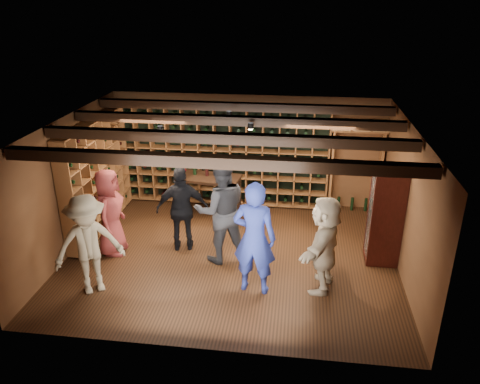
# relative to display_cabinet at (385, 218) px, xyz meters

# --- Properties ---
(ground) EXTENTS (6.00, 6.00, 0.00)m
(ground) POSITION_rel_display_cabinet_xyz_m (-2.71, -0.20, -0.86)
(ground) COLOR #321B0E
(ground) RESTS_ON ground
(room_shell) EXTENTS (6.00, 6.00, 6.00)m
(room_shell) POSITION_rel_display_cabinet_xyz_m (-2.71, -0.15, 1.56)
(room_shell) COLOR brown
(room_shell) RESTS_ON ground
(wine_rack_back) EXTENTS (4.65, 0.30, 2.20)m
(wine_rack_back) POSITION_rel_display_cabinet_xyz_m (-3.24, 2.13, 0.29)
(wine_rack_back) COLOR brown
(wine_rack_back) RESTS_ON ground
(wine_rack_left) EXTENTS (0.30, 2.65, 2.20)m
(wine_rack_left) POSITION_rel_display_cabinet_xyz_m (-5.54, 0.62, 0.29)
(wine_rack_left) COLOR brown
(wine_rack_left) RESTS_ON ground
(crate_shelf) EXTENTS (1.20, 0.32, 2.07)m
(crate_shelf) POSITION_rel_display_cabinet_xyz_m (-0.31, 2.12, 0.71)
(crate_shelf) COLOR brown
(crate_shelf) RESTS_ON ground
(display_cabinet) EXTENTS (0.55, 0.50, 1.75)m
(display_cabinet) POSITION_rel_display_cabinet_xyz_m (0.00, 0.00, 0.00)
(display_cabinet) COLOR #380F0B
(display_cabinet) RESTS_ON ground
(man_blue_shirt) EXTENTS (0.75, 0.54, 1.91)m
(man_blue_shirt) POSITION_rel_display_cabinet_xyz_m (-2.19, -1.20, 0.10)
(man_blue_shirt) COLOR navy
(man_blue_shirt) RESTS_ON ground
(man_grey_suit) EXTENTS (1.15, 1.02, 1.97)m
(man_grey_suit) POSITION_rel_display_cabinet_xyz_m (-2.87, -0.32, 0.13)
(man_grey_suit) COLOR black
(man_grey_suit) RESTS_ON ground
(guest_red_floral) EXTENTS (0.57, 0.83, 1.65)m
(guest_red_floral) POSITION_rel_display_cabinet_xyz_m (-4.93, -0.33, -0.03)
(guest_red_floral) COLOR maroon
(guest_red_floral) RESTS_ON ground
(guest_woman_black) EXTENTS (1.03, 0.58, 1.65)m
(guest_woman_black) POSITION_rel_display_cabinet_xyz_m (-3.65, -0.03, -0.03)
(guest_woman_black) COLOR black
(guest_woman_black) RESTS_ON ground
(guest_khaki) EXTENTS (1.26, 1.13, 1.69)m
(guest_khaki) POSITION_rel_display_cabinet_xyz_m (-4.79, -1.56, -0.01)
(guest_khaki) COLOR #86775C
(guest_khaki) RESTS_ON ground
(guest_beige) EXTENTS (0.84, 1.58, 1.63)m
(guest_beige) POSITION_rel_display_cabinet_xyz_m (-1.08, -0.99, -0.04)
(guest_beige) COLOR tan
(guest_beige) RESTS_ON ground
(tasting_table) EXTENTS (1.36, 0.80, 1.26)m
(tasting_table) POSITION_rel_display_cabinet_xyz_m (-3.40, 1.27, -0.00)
(tasting_table) COLOR black
(tasting_table) RESTS_ON ground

